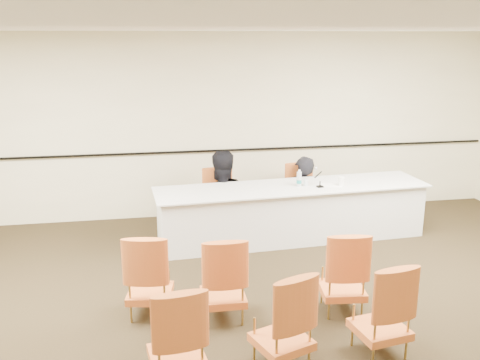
% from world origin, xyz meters
% --- Properties ---
extents(floor, '(10.00, 10.00, 0.00)m').
position_xyz_m(floor, '(0.00, 0.00, 0.00)').
color(floor, black).
rests_on(floor, ground).
extents(ceiling, '(10.00, 10.00, 0.00)m').
position_xyz_m(ceiling, '(0.00, 0.00, 3.00)').
color(ceiling, white).
rests_on(ceiling, ground).
extents(wall_back, '(10.00, 0.04, 3.00)m').
position_xyz_m(wall_back, '(0.00, 4.00, 1.50)').
color(wall_back, beige).
rests_on(wall_back, ground).
extents(wall_rail, '(9.80, 0.04, 0.03)m').
position_xyz_m(wall_rail, '(0.00, 3.96, 1.10)').
color(wall_rail, black).
rests_on(wall_rail, wall_back).
extents(panel_table, '(4.07, 1.17, 0.81)m').
position_xyz_m(panel_table, '(1.09, 2.66, 0.40)').
color(panel_table, silver).
rests_on(panel_table, ground).
extents(panelist_main, '(0.59, 0.39, 1.60)m').
position_xyz_m(panelist_main, '(1.43, 3.27, 0.31)').
color(panelist_main, black).
rests_on(panelist_main, ground).
extents(panelist_main_chair, '(0.53, 0.53, 0.95)m').
position_xyz_m(panelist_main_chair, '(1.43, 3.27, 0.47)').
color(panelist_main_chair, '#BA6321').
rests_on(panelist_main_chair, ground).
extents(panelist_second, '(1.04, 0.90, 1.82)m').
position_xyz_m(panelist_second, '(0.09, 3.19, 0.35)').
color(panelist_second, black).
rests_on(panelist_second, ground).
extents(panelist_second_chair, '(0.53, 0.53, 0.95)m').
position_xyz_m(panelist_second_chair, '(0.09, 3.19, 0.47)').
color(panelist_second_chair, '#BA6321').
rests_on(panelist_second_chair, ground).
extents(papers, '(0.35, 0.29, 0.00)m').
position_xyz_m(papers, '(1.66, 2.61, 0.81)').
color(papers, white).
rests_on(papers, panel_table).
extents(microphone, '(0.13, 0.21, 0.28)m').
position_xyz_m(microphone, '(1.46, 2.54, 0.95)').
color(microphone, black).
rests_on(microphone, panel_table).
extents(water_bottle, '(0.08, 0.08, 0.25)m').
position_xyz_m(water_bottle, '(1.18, 2.65, 0.93)').
color(water_bottle, '#178280').
rests_on(water_bottle, panel_table).
extents(drinking_glass, '(0.08, 0.08, 0.10)m').
position_xyz_m(drinking_glass, '(1.29, 2.65, 0.86)').
color(drinking_glass, silver).
rests_on(drinking_glass, panel_table).
extents(coffee_cup, '(0.11, 0.11, 0.13)m').
position_xyz_m(coffee_cup, '(1.79, 2.56, 0.87)').
color(coffee_cup, white).
rests_on(coffee_cup, panel_table).
extents(aud_chair_front_left, '(0.58, 0.58, 0.95)m').
position_xyz_m(aud_chair_front_left, '(-1.02, 0.74, 0.47)').
color(aud_chair_front_left, '#BA6321').
rests_on(aud_chair_front_left, ground).
extents(aud_chair_front_mid, '(0.51, 0.51, 0.95)m').
position_xyz_m(aud_chair_front_mid, '(-0.26, 0.52, 0.47)').
color(aud_chair_front_mid, '#BA6321').
rests_on(aud_chair_front_mid, ground).
extents(aud_chair_front_right, '(0.56, 0.56, 0.95)m').
position_xyz_m(aud_chair_front_right, '(1.04, 0.45, 0.47)').
color(aud_chair_front_right, '#BA6321').
rests_on(aud_chair_front_right, ground).
extents(aud_chair_back_left, '(0.56, 0.56, 0.95)m').
position_xyz_m(aud_chair_back_left, '(-0.82, -0.50, 0.47)').
color(aud_chair_back_left, '#BA6321').
rests_on(aud_chair_back_left, ground).
extents(aud_chair_back_mid, '(0.64, 0.64, 0.95)m').
position_xyz_m(aud_chair_back_mid, '(0.14, -0.42, 0.47)').
color(aud_chair_back_mid, '#BA6321').
rests_on(aud_chair_back_mid, ground).
extents(aud_chair_back_right, '(0.58, 0.58, 0.95)m').
position_xyz_m(aud_chair_back_right, '(1.10, -0.38, 0.47)').
color(aud_chair_back_right, '#BA6321').
rests_on(aud_chair_back_right, ground).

